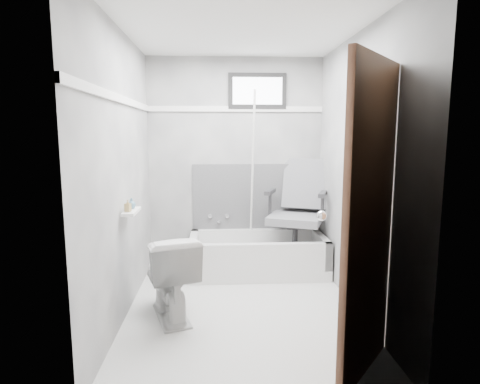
{
  "coord_description": "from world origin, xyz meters",
  "views": [
    {
      "loc": [
        -0.21,
        -3.36,
        1.55
      ],
      "look_at": [
        0.0,
        0.35,
        1.0
      ],
      "focal_mm": 30.0,
      "sensor_mm": 36.0,
      "label": 1
    }
  ],
  "objects": [
    {
      "name": "floor",
      "position": [
        0.0,
        0.0,
        0.0
      ],
      "size": [
        2.6,
        2.6,
        0.0
      ],
      "primitive_type": "plane",
      "color": "white",
      "rests_on": "ground"
    },
    {
      "name": "ceiling",
      "position": [
        0.0,
        0.0,
        2.4
      ],
      "size": [
        2.6,
        2.6,
        0.0
      ],
      "primitive_type": "plane",
      "rotation": [
        3.14,
        0.0,
        0.0
      ],
      "color": "silver",
      "rests_on": "floor"
    },
    {
      "name": "wall_back",
      "position": [
        0.0,
        1.3,
        1.2
      ],
      "size": [
        2.0,
        0.02,
        2.4
      ],
      "primitive_type": "cube",
      "color": "slate",
      "rests_on": "floor"
    },
    {
      "name": "wall_front",
      "position": [
        0.0,
        -1.3,
        1.2
      ],
      "size": [
        2.0,
        0.02,
        2.4
      ],
      "primitive_type": "cube",
      "color": "slate",
      "rests_on": "floor"
    },
    {
      "name": "wall_left",
      "position": [
        -1.0,
        0.0,
        1.2
      ],
      "size": [
        0.02,
        2.6,
        2.4
      ],
      "primitive_type": "cube",
      "color": "slate",
      "rests_on": "floor"
    },
    {
      "name": "wall_right",
      "position": [
        1.0,
        0.0,
        1.2
      ],
      "size": [
        0.02,
        2.6,
        2.4
      ],
      "primitive_type": "cube",
      "color": "slate",
      "rests_on": "floor"
    },
    {
      "name": "bathtub",
      "position": [
        0.23,
        0.93,
        0.21
      ],
      "size": [
        1.5,
        0.7,
        0.42
      ],
      "primitive_type": null,
      "color": "silver",
      "rests_on": "floor"
    },
    {
      "name": "office_chair",
      "position": [
        0.65,
        0.95,
        0.69
      ],
      "size": [
        0.86,
        0.86,
        1.15
      ],
      "primitive_type": null,
      "rotation": [
        0.0,
        0.0,
        -0.37
      ],
      "color": "slate",
      "rests_on": "bathtub"
    },
    {
      "name": "toilet",
      "position": [
        -0.62,
        -0.1,
        0.36
      ],
      "size": [
        0.61,
        0.82,
        0.72
      ],
      "primitive_type": "imported",
      "rotation": [
        0.0,
        0.0,
        3.46
      ],
      "color": "silver",
      "rests_on": "floor"
    },
    {
      "name": "door",
      "position": [
        0.98,
        -1.28,
        1.0
      ],
      "size": [
        0.78,
        0.78,
        2.0
      ],
      "primitive_type": null,
      "color": "#512C1E",
      "rests_on": "floor"
    },
    {
      "name": "window",
      "position": [
        0.25,
        1.29,
        2.02
      ],
      "size": [
        0.66,
        0.04,
        0.4
      ],
      "primitive_type": null,
      "color": "black",
      "rests_on": "wall_back"
    },
    {
      "name": "backerboard",
      "position": [
        0.25,
        1.29,
        0.8
      ],
      "size": [
        1.5,
        0.02,
        0.78
      ],
      "primitive_type": "cube",
      "color": "#4C4C4F",
      "rests_on": "wall_back"
    },
    {
      "name": "trim_back",
      "position": [
        0.0,
        1.29,
        1.82
      ],
      "size": [
        2.0,
        0.02,
        0.06
      ],
      "primitive_type": "cube",
      "color": "white",
      "rests_on": "wall_back"
    },
    {
      "name": "trim_left",
      "position": [
        -0.99,
        0.0,
        1.82
      ],
      "size": [
        0.02,
        2.6,
        0.06
      ],
      "primitive_type": "cube",
      "color": "white",
      "rests_on": "wall_left"
    },
    {
      "name": "pole",
      "position": [
        0.18,
        1.06,
        1.05
      ],
      "size": [
        0.02,
        0.53,
        1.89
      ],
      "primitive_type": "cylinder",
      "rotation": [
        0.26,
        0.0,
        0.0
      ],
      "color": "white",
      "rests_on": "bathtub"
    },
    {
      "name": "shelf",
      "position": [
        -0.93,
        -0.03,
        0.9
      ],
      "size": [
        0.1,
        0.32,
        0.02
      ],
      "primitive_type": "cube",
      "color": "white",
      "rests_on": "wall_left"
    },
    {
      "name": "soap_bottle_a",
      "position": [
        -0.94,
        -0.11,
        0.97
      ],
      "size": [
        0.05,
        0.05,
        0.1
      ],
      "primitive_type": "imported",
      "rotation": [
        0.0,
        0.0,
        -0.29
      ],
      "color": "#A58B52",
      "rests_on": "shelf"
    },
    {
      "name": "soap_bottle_b",
      "position": [
        -0.94,
        0.03,
        0.96
      ],
      "size": [
        0.09,
        0.09,
        0.09
      ],
      "primitive_type": "imported",
      "rotation": [
        0.0,
        0.0,
        0.33
      ],
      "color": "slate",
      "rests_on": "shelf"
    },
    {
      "name": "faucet",
      "position": [
        -0.2,
        1.27,
        0.55
      ],
      "size": [
        0.26,
        0.1,
        0.16
      ],
      "primitive_type": null,
      "color": "silver",
      "rests_on": "wall_back"
    }
  ]
}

